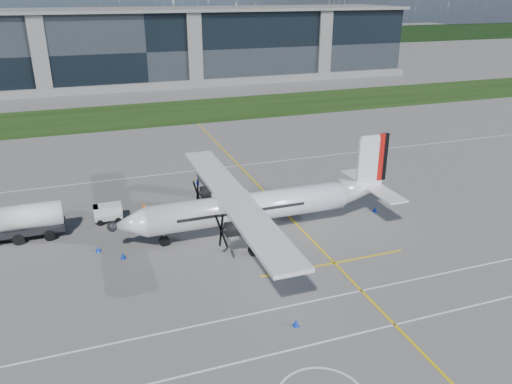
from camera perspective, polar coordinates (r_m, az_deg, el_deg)
name	(u,v)px	position (r m, az deg, el deg)	size (l,w,h in m)	color
ground	(178,124)	(78.86, -8.94, 7.70)	(400.00, 400.00, 0.00)	#615F5C
grass_strip	(168,113)	(86.52, -9.97, 8.93)	(400.00, 18.00, 0.04)	black
terminal_building	(140,47)	(116.64, -13.10, 15.79)	(120.00, 20.00, 15.00)	black
tree_line	(118,43)	(176.52, -15.52, 16.08)	(400.00, 6.00, 6.00)	black
pylon_east	(337,1)	(209.90, 9.22, 20.71)	(9.00, 4.60, 30.00)	gray
yellow_taxiway_centerline	(262,189)	(51.92, 0.72, 0.31)	(0.20, 70.00, 0.01)	yellow
white_lane_line	(352,335)	(31.78, 10.93, -15.76)	(90.00, 0.15, 0.01)	white
turboprop_aircraft	(259,190)	(41.57, 0.34, 0.22)	(24.40, 25.30, 7.59)	white
fuel_tanker_truck	(8,224)	(45.73, -26.46, -3.29)	(7.89, 2.56, 2.96)	silver
baggage_tug	(108,213)	(46.48, -16.55, -2.34)	(2.59, 1.55, 1.55)	silver
ground_crew_person	(145,213)	(45.07, -12.54, -2.30)	(0.87, 0.62, 2.13)	#F25907
safety_cone_portwing	(296,323)	(31.90, 4.60, -14.65)	(0.36, 0.36, 0.50)	#0B30BF
safety_cone_nose_port	(123,255)	(40.16, -14.96, -7.02)	(0.36, 0.36, 0.50)	#0B30BF
safety_cone_stbdwing	(198,182)	(53.66, -6.70, 1.18)	(0.36, 0.36, 0.50)	#0B30BF
safety_cone_fwd	(98,249)	(41.67, -17.60, -6.22)	(0.36, 0.36, 0.50)	#0B30BF
safety_cone_tail	(375,209)	(47.96, 13.45, -1.92)	(0.36, 0.36, 0.50)	#0B30BF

